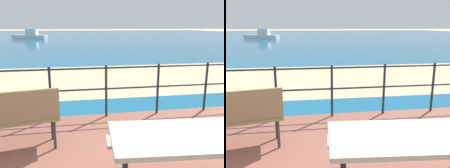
{
  "view_description": "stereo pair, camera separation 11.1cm",
  "coord_description": "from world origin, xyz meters",
  "views": [
    {
      "loc": [
        -0.62,
        -1.66,
        1.7
      ],
      "look_at": [
        0.14,
        2.66,
        0.62
      ],
      "focal_mm": 38.38,
      "sensor_mm": 36.0,
      "label": 1
    },
    {
      "loc": [
        -0.52,
        -1.68,
        1.7
      ],
      "look_at": [
        0.14,
        2.66,
        0.62
      ],
      "focal_mm": 38.38,
      "sensor_mm": 36.0,
      "label": 2
    }
  ],
  "objects": [
    {
      "name": "boat_mid",
      "position": [
        -5.66,
        31.62,
        0.42
      ],
      "size": [
        5.06,
        2.66,
        1.29
      ],
      "rotation": [
        0.0,
        0.0,
        2.79
      ],
      "color": "silver",
      "rests_on": "sea_water"
    },
    {
      "name": "picnic_table",
      "position": [
        0.47,
        0.01,
        0.63
      ],
      "size": [
        1.7,
        1.45,
        0.77
      ],
      "rotation": [
        0.0,
        0.0,
        -0.09
      ],
      "color": "tan",
      "rests_on": "patio_paving"
    },
    {
      "name": "sea_water",
      "position": [
        0.0,
        40.0,
        0.01
      ],
      "size": [
        90.0,
        90.0,
        0.01
      ],
      "primitive_type": "cube",
      "color": "#145B84",
      "rests_on": "ground"
    },
    {
      "name": "beach_strip",
      "position": [
        0.0,
        6.03,
        0.01
      ],
      "size": [
        54.02,
        4.86,
        0.01
      ],
      "primitive_type": "cube",
      "rotation": [
        0.0,
        0.0,
        -0.0
      ],
      "color": "tan",
      "rests_on": "ground"
    },
    {
      "name": "railing_fence",
      "position": [
        0.0,
        2.48,
        0.65
      ],
      "size": [
        5.94,
        0.04,
        0.95
      ],
      "color": "#1E2328",
      "rests_on": "patio_paving"
    }
  ]
}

